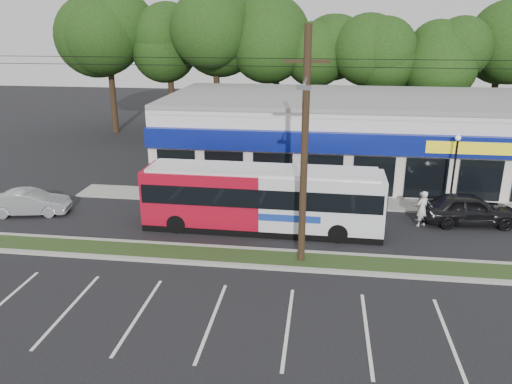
{
  "coord_description": "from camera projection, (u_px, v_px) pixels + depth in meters",
  "views": [
    {
      "loc": [
        3.71,
        -18.93,
        10.0
      ],
      "look_at": [
        0.45,
        5.0,
        1.8
      ],
      "focal_mm": 35.0,
      "sensor_mm": 36.0,
      "label": 1
    }
  ],
  "objects": [
    {
      "name": "tree_line",
      "position": [
        330.0,
        43.0,
        42.63
      ],
      "size": [
        46.76,
        6.76,
        11.83
      ],
      "color": "black",
      "rests_on": "ground"
    },
    {
      "name": "utility_pole",
      "position": [
        300.0,
        142.0,
        20.22
      ],
      "size": [
        50.0,
        2.77,
        10.0
      ],
      "color": "black",
      "rests_on": "ground"
    },
    {
      "name": "sidewalk",
      "position": [
        342.0,
        202.0,
        29.24
      ],
      "size": [
        32.0,
        2.2,
        0.1
      ],
      "primitive_type": "cube",
      "color": "#9E9E93",
      "rests_on": "ground"
    },
    {
      "name": "lamp_post",
      "position": [
        455.0,
        163.0,
        27.45
      ],
      "size": [
        0.3,
        0.3,
        4.25
      ],
      "color": "black",
      "rests_on": "ground"
    },
    {
      "name": "strip_mall",
      "position": [
        348.0,
        134.0,
        34.83
      ],
      "size": [
        25.0,
        12.55,
        5.3
      ],
      "color": "beige",
      "rests_on": "ground"
    },
    {
      "name": "car_dark",
      "position": [
        469.0,
        209.0,
        25.94
      ],
      "size": [
        5.01,
        2.37,
        1.66
      ],
      "primitive_type": "imported",
      "rotation": [
        0.0,
        0.0,
        1.66
      ],
      "color": "black",
      "rests_on": "ground"
    },
    {
      "name": "pedestrian_b",
      "position": [
        420.0,
        206.0,
        26.47
      ],
      "size": [
        0.88,
        0.75,
        1.57
      ],
      "primitive_type": "imported",
      "rotation": [
        0.0,
        0.0,
        3.37
      ],
      "color": "#BDAEAA",
      "rests_on": "ground"
    },
    {
      "name": "pedestrian_a",
      "position": [
        422.0,
        209.0,
        25.63
      ],
      "size": [
        0.83,
        0.75,
        1.9
      ],
      "primitive_type": "imported",
      "rotation": [
        0.0,
        0.0,
        3.7
      ],
      "color": "silver",
      "rests_on": "ground"
    },
    {
      "name": "curb_south",
      "position": [
        231.0,
        265.0,
        21.57
      ],
      "size": [
        40.0,
        0.25,
        0.14
      ],
      "primitive_type": "cube",
      "color": "#9E9E93",
      "rests_on": "ground"
    },
    {
      "name": "metrobus",
      "position": [
        262.0,
        197.0,
        25.02
      ],
      "size": [
        12.02,
        2.71,
        3.22
      ],
      "rotation": [
        0.0,
        0.0,
        -0.01
      ],
      "color": "#AB0D22",
      "rests_on": "ground"
    },
    {
      "name": "ground",
      "position": [
        230.0,
        268.0,
        21.45
      ],
      "size": [
        120.0,
        120.0,
        0.0
      ],
      "primitive_type": "plane",
      "color": "black",
      "rests_on": "ground"
    },
    {
      "name": "grass_strip",
      "position": [
        234.0,
        257.0,
        22.37
      ],
      "size": [
        40.0,
        1.6,
        0.12
      ],
      "primitive_type": "cube",
      "color": "#203515",
      "rests_on": "ground"
    },
    {
      "name": "curb_north",
      "position": [
        237.0,
        248.0,
        23.17
      ],
      "size": [
        40.0,
        0.25,
        0.14
      ],
      "primitive_type": "cube",
      "color": "#9E9E93",
      "rests_on": "ground"
    },
    {
      "name": "car_silver",
      "position": [
        30.0,
        202.0,
        27.3
      ],
      "size": [
        4.37,
        2.26,
        1.37
      ],
      "primitive_type": "imported",
      "rotation": [
        0.0,
        0.0,
        1.77
      ],
      "color": "#929399",
      "rests_on": "ground"
    }
  ]
}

